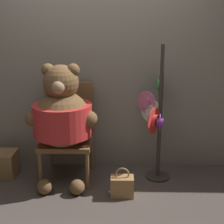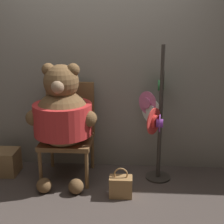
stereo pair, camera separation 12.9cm
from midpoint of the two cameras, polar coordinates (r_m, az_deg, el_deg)
The scene contains 7 objects.
ground_plane at distance 3.36m, azimuth -2.72°, elevation -14.81°, with size 14.00×14.00×0.00m, color #4C423D.
wall_back at distance 3.68m, azimuth -1.66°, elevation 8.14°, with size 8.00×0.10×2.43m.
chair at distance 3.59m, azimuth -6.92°, elevation -3.07°, with size 0.56×0.55×1.06m.
teddy_bear at distance 3.35m, azimuth -7.94°, elevation -0.61°, with size 0.76×0.67×1.32m.
hat_display_rack at distance 3.45m, azimuth 9.09°, elevation -1.21°, with size 0.37×0.56×1.51m.
handbag_on_ground at distance 3.28m, azimuth 2.77°, elevation -13.39°, with size 0.23×0.15×0.32m.
wooden_crate at distance 3.90m, azimuth -17.94°, elevation -8.67°, with size 0.29×0.29×0.29m.
Camera 2 is at (0.40, -2.86, 1.73)m, focal length 50.00 mm.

